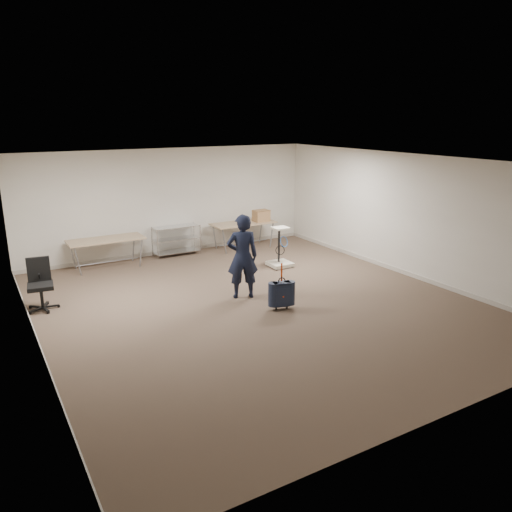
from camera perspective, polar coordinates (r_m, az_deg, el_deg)
ground at (r=9.94m, az=-0.02°, el=-5.51°), size 9.00×9.00×0.00m
room_shell at (r=11.07m, az=-3.63°, el=-3.02°), size 8.00×9.00×9.00m
folding_table_left at (r=12.61m, az=-16.77°, el=1.65°), size 1.80×0.75×0.73m
folding_table_right at (r=13.95m, az=-1.47°, el=3.63°), size 1.80×0.75×0.73m
wire_shelf at (r=13.44m, az=-9.09°, el=1.93°), size 1.22×0.47×0.80m
person at (r=10.05m, az=-1.56°, el=-0.06°), size 0.74×0.61×1.74m
suitcase at (r=9.58m, az=2.94°, el=-4.35°), size 0.38×0.28×0.93m
office_chair at (r=10.45m, az=-23.32°, el=-4.01°), size 0.60×0.60×0.99m
equipment_cart at (r=12.31m, az=2.76°, el=-0.03°), size 0.54×0.54×0.99m
cardboard_box at (r=14.08m, az=0.59°, el=4.63°), size 0.43×0.33×0.32m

